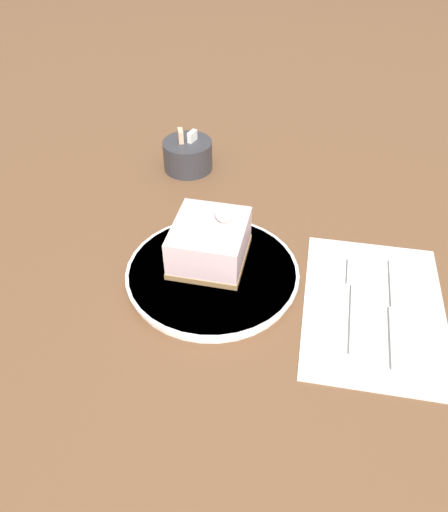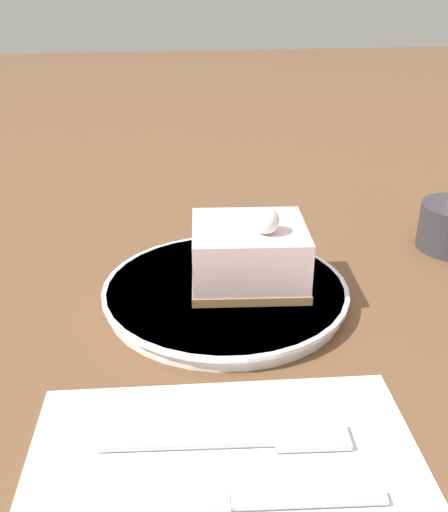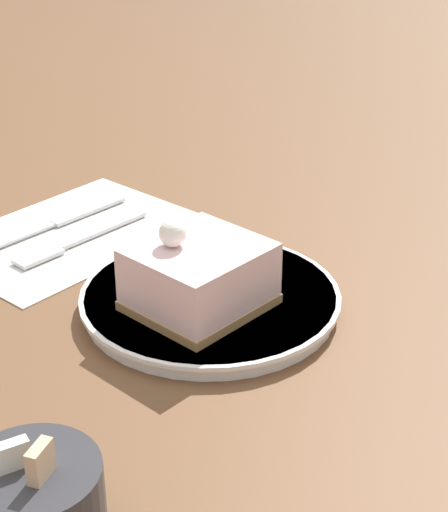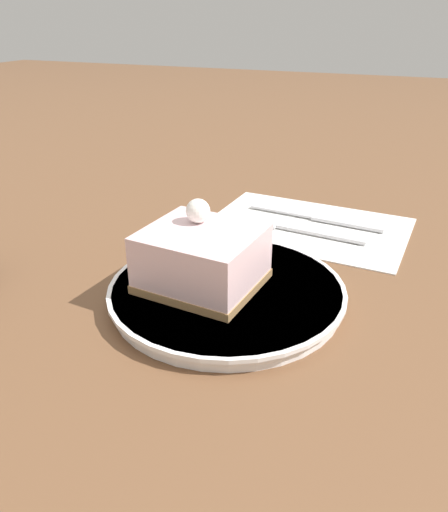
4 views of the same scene
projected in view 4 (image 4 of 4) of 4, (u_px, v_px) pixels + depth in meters
The scene contains 6 objects.
ground_plane at pixel (199, 318), 0.46m from camera, with size 4.00×4.00×0.00m, color brown.
plate at pixel (227, 292), 0.49m from camera, with size 0.23×0.23×0.02m.
cake_slice at pixel (202, 257), 0.47m from camera, with size 0.11×0.12×0.08m.
napkin at pixel (307, 226), 0.66m from camera, with size 0.19×0.26×0.00m.
fork at pixel (290, 228), 0.64m from camera, with size 0.03×0.17×0.00m.
knife at pixel (326, 219), 0.67m from camera, with size 0.03×0.19×0.00m.
Camera 4 is at (-0.35, -0.17, 0.26)m, focal length 35.00 mm.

